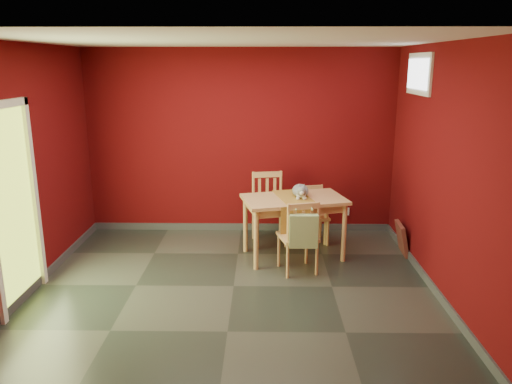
{
  "coord_description": "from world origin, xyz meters",
  "views": [
    {
      "loc": [
        0.33,
        -5.26,
        2.48
      ],
      "look_at": [
        0.25,
        0.45,
        1.0
      ],
      "focal_mm": 35.0,
      "sensor_mm": 36.0,
      "label": 1
    }
  ],
  "objects_px": {
    "cat": "(300,188)",
    "dining_table": "(294,205)",
    "picture_frame": "(402,238)",
    "chair_far_right": "(313,214)",
    "chair_far_left": "(269,207)",
    "chair_near": "(299,236)",
    "tote_bag": "(304,231)"
  },
  "relations": [
    {
      "from": "chair_far_left",
      "to": "picture_frame",
      "type": "xyz_separation_m",
      "value": [
        1.77,
        -0.43,
        -0.3
      ]
    },
    {
      "from": "dining_table",
      "to": "tote_bag",
      "type": "relative_size",
      "value": 3.1
    },
    {
      "from": "chair_far_left",
      "to": "picture_frame",
      "type": "height_order",
      "value": "chair_far_left"
    },
    {
      "from": "chair_far_left",
      "to": "picture_frame",
      "type": "distance_m",
      "value": 1.85
    },
    {
      "from": "cat",
      "to": "dining_table",
      "type": "bearing_deg",
      "value": -167.16
    },
    {
      "from": "chair_far_right",
      "to": "cat",
      "type": "height_order",
      "value": "cat"
    },
    {
      "from": "dining_table",
      "to": "tote_bag",
      "type": "xyz_separation_m",
      "value": [
        0.07,
        -0.73,
        -0.1
      ]
    },
    {
      "from": "chair_near",
      "to": "cat",
      "type": "distance_m",
      "value": 0.73
    },
    {
      "from": "tote_bag",
      "to": "cat",
      "type": "bearing_deg",
      "value": 89.07
    },
    {
      "from": "cat",
      "to": "chair_near",
      "type": "bearing_deg",
      "value": -119.24
    },
    {
      "from": "chair_near",
      "to": "chair_far_left",
      "type": "bearing_deg",
      "value": 108.26
    },
    {
      "from": "dining_table",
      "to": "picture_frame",
      "type": "distance_m",
      "value": 1.54
    },
    {
      "from": "chair_far_left",
      "to": "dining_table",
      "type": "bearing_deg",
      "value": -60.17
    },
    {
      "from": "picture_frame",
      "to": "chair_near",
      "type": "bearing_deg",
      "value": -155.86
    },
    {
      "from": "chair_far_right",
      "to": "cat",
      "type": "distance_m",
      "value": 0.74
    },
    {
      "from": "chair_near",
      "to": "picture_frame",
      "type": "height_order",
      "value": "chair_near"
    },
    {
      "from": "chair_near",
      "to": "tote_bag",
      "type": "height_order",
      "value": "chair_near"
    },
    {
      "from": "chair_far_left",
      "to": "chair_far_right",
      "type": "distance_m",
      "value": 0.63
    },
    {
      "from": "cat",
      "to": "picture_frame",
      "type": "relative_size",
      "value": 1.03
    },
    {
      "from": "picture_frame",
      "to": "chair_far_left",
      "type": "bearing_deg",
      "value": 166.38
    },
    {
      "from": "tote_bag",
      "to": "picture_frame",
      "type": "height_order",
      "value": "tote_bag"
    },
    {
      "from": "chair_far_left",
      "to": "cat",
      "type": "distance_m",
      "value": 0.75
    },
    {
      "from": "picture_frame",
      "to": "dining_table",
      "type": "bearing_deg",
      "value": -175.14
    },
    {
      "from": "chair_far_left",
      "to": "cat",
      "type": "bearing_deg",
      "value": -50.72
    },
    {
      "from": "dining_table",
      "to": "cat",
      "type": "relative_size",
      "value": 3.25
    },
    {
      "from": "dining_table",
      "to": "chair_near",
      "type": "bearing_deg",
      "value": -86.15
    },
    {
      "from": "dining_table",
      "to": "picture_frame",
      "type": "xyz_separation_m",
      "value": [
        1.46,
        0.12,
        -0.49
      ]
    },
    {
      "from": "dining_table",
      "to": "chair_far_right",
      "type": "height_order",
      "value": "chair_far_right"
    },
    {
      "from": "chair_far_left",
      "to": "tote_bag",
      "type": "distance_m",
      "value": 1.34
    },
    {
      "from": "tote_bag",
      "to": "chair_far_left",
      "type": "bearing_deg",
      "value": 106.84
    },
    {
      "from": "chair_far_right",
      "to": "chair_far_left",
      "type": "bearing_deg",
      "value": -179.81
    },
    {
      "from": "chair_far_right",
      "to": "picture_frame",
      "type": "distance_m",
      "value": 1.24
    }
  ]
}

